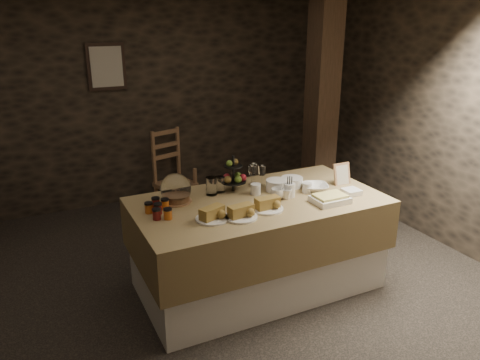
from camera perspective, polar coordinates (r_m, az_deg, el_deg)
name	(u,v)px	position (r m, az deg, el deg)	size (l,w,h in m)	color
ground_plane	(197,296)	(4.26, -5.26, -13.85)	(5.50, 5.00, 0.01)	black
room_shell	(191,121)	(3.64, -6.02, 7.14)	(5.52, 5.02, 2.60)	black
buffet_table	(258,237)	(4.15, 2.23, -6.98)	(2.13, 1.13, 0.84)	silver
chair	(173,170)	(6.16, -8.15, 1.20)	(0.54, 0.53, 0.74)	#8E613D
timber_column	(321,107)	(5.69, 9.90, 8.75)	(0.30, 0.30, 2.60)	black
framed_picture	(106,67)	(5.94, -15.98, 13.14)	(0.45, 0.04, 0.55)	black
plate_stack_a	(277,185)	(4.20, 4.47, -0.64)	(0.19, 0.19, 0.10)	white
plate_stack_b	(292,182)	(4.32, 6.34, -0.22)	(0.20, 0.20, 0.09)	white
cutlery_holder	(289,190)	(4.06, 6.04, -1.23)	(0.10, 0.10, 0.12)	white
cup_a	(278,194)	(4.01, 4.60, -1.67)	(0.12, 0.12, 0.09)	white
cup_b	(286,194)	(4.02, 5.65, -1.67)	(0.10, 0.10, 0.09)	white
mug_c	(256,189)	(4.10, 1.92, -1.11)	(0.09, 0.09, 0.10)	white
mug_d	(307,188)	(4.18, 8.18, -0.93)	(0.08, 0.08, 0.09)	white
bowl	(315,187)	(4.25, 9.15, -0.88)	(0.23, 0.23, 0.06)	white
cake_dome	(176,190)	(3.95, -7.83, -1.25)	(0.26, 0.26, 0.26)	#8E613D
fruit_stand	(234,177)	(4.16, -0.73, 0.37)	(0.23, 0.23, 0.32)	black
bread_platter_left	(212,215)	(3.61, -3.42, -4.27)	(0.26, 0.26, 0.11)	white
bread_platter_center	(241,213)	(3.63, 0.11, -4.05)	(0.26, 0.26, 0.11)	white
bread_platter_right	(267,205)	(3.79, 3.36, -3.07)	(0.26, 0.26, 0.11)	white
jam_jars	(159,209)	(3.77, -9.88, -3.52)	(0.20, 0.32, 0.07)	maroon
tart_dish	(330,199)	(4.00, 10.92, -2.26)	(0.30, 0.22, 0.07)	white
square_dish	(351,192)	(4.22, 13.44, -1.40)	(0.14, 0.14, 0.04)	white
menu_frame	(342,175)	(4.44, 12.33, 0.63)	(0.17, 0.02, 0.22)	#8E613D
storage_jar_a	(212,186)	(4.09, -3.49, -0.73)	(0.10, 0.10, 0.16)	white
storage_jar_b	(220,184)	(4.15, -2.46, -0.54)	(0.09, 0.09, 0.14)	white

